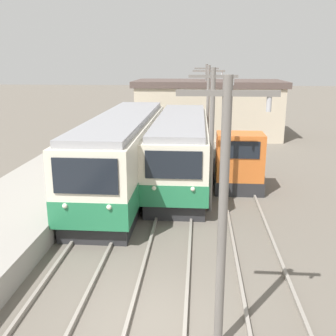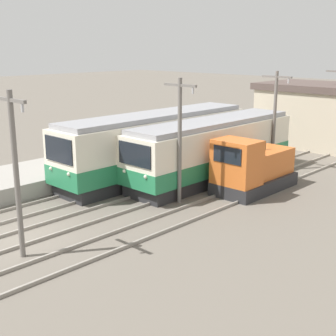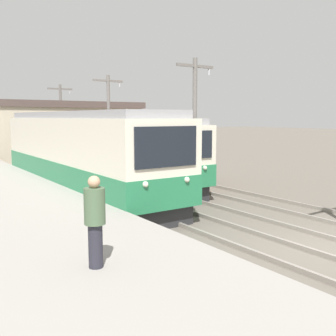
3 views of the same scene
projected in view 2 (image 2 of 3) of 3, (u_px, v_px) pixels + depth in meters
name	position (u px, v px, depth m)	size (l,w,h in m)	color
ground_plane	(16.00, 239.00, 18.97)	(200.00, 200.00, 0.00)	#665E54
track_center	(19.00, 238.00, 18.82)	(1.54, 60.00, 0.14)	gray
track_right	(61.00, 261.00, 16.81)	(1.54, 60.00, 0.14)	gray
commuter_train_left	(157.00, 147.00, 27.73)	(2.84, 13.64, 3.81)	#28282B
commuter_train_center	(213.00, 152.00, 27.16)	(2.84, 12.37, 3.52)	#28282B
shunting_locomotive	(252.00, 169.00, 24.99)	(2.40, 5.14, 3.00)	#28282B
catenary_mast_near	(16.00, 168.00, 16.52)	(2.00, 0.20, 6.15)	slate
catenary_mast_mid	(180.00, 136.00, 22.54)	(2.00, 0.20, 6.15)	slate
catenary_mast_far	(275.00, 117.00, 28.57)	(2.00, 0.20, 6.15)	slate
catenary_mast_distant	(336.00, 105.00, 34.59)	(2.00, 0.20, 6.15)	slate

